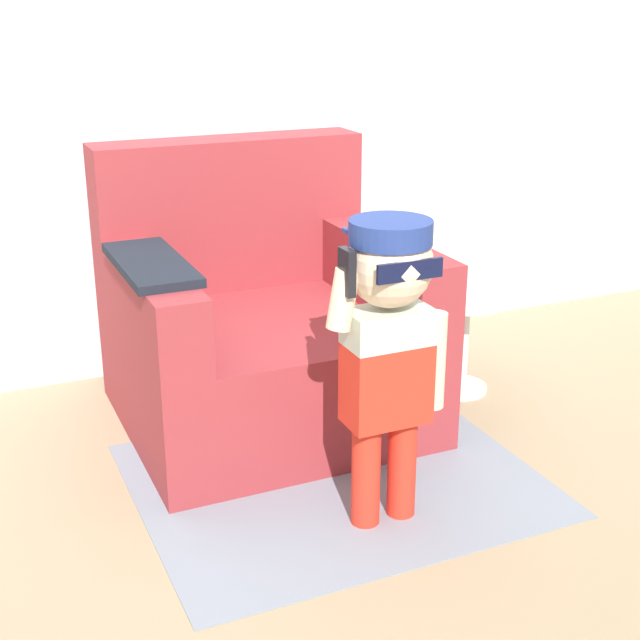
% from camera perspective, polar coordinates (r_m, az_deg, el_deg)
% --- Properties ---
extents(ground_plane, '(10.00, 10.00, 0.00)m').
position_cam_1_polar(ground_plane, '(3.37, -4.84, -7.14)').
color(ground_plane, '#998466').
extents(wall_back, '(10.00, 0.05, 2.60)m').
position_cam_1_polar(wall_back, '(3.74, -9.50, 16.19)').
color(wall_back, silver).
rests_on(wall_back, ground_plane).
extents(armchair, '(1.08, 1.01, 1.02)m').
position_cam_1_polar(armchair, '(3.37, -3.83, -0.46)').
color(armchair, maroon).
rests_on(armchair, ground_plane).
extents(person_child, '(0.39, 0.29, 0.95)m').
position_cam_1_polar(person_child, '(2.57, 4.42, -0.47)').
color(person_child, red).
rests_on(person_child, ground_plane).
extents(side_table, '(0.36, 0.36, 0.40)m').
position_cam_1_polar(side_table, '(3.65, 9.02, -0.88)').
color(side_table, white).
rests_on(side_table, ground_plane).
extents(rug, '(1.30, 1.09, 0.01)m').
position_cam_1_polar(rug, '(3.04, 0.99, -10.14)').
color(rug, gray).
rests_on(rug, ground_plane).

